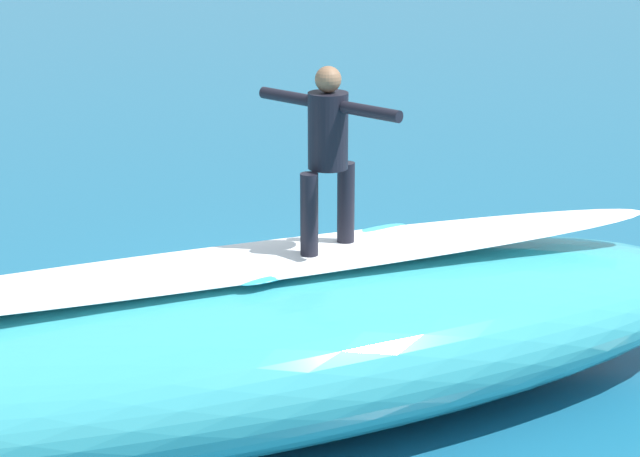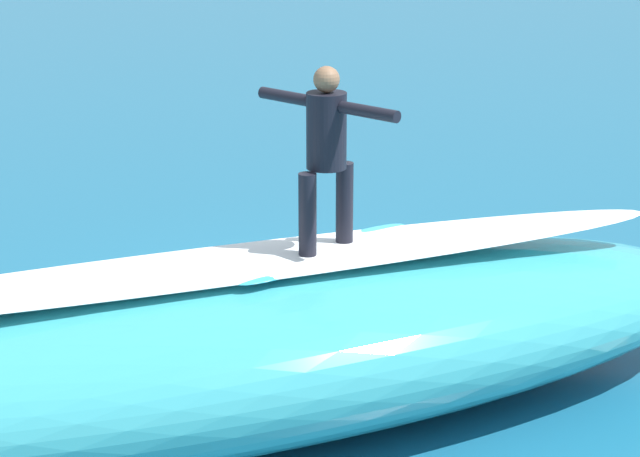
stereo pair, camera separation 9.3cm
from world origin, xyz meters
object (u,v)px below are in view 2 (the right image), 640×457
surfer_riding (326,144)px  surfboard_paddling (315,280)px  surfer_paddling (326,267)px  surfboard_riding (326,252)px

surfer_riding → surfboard_paddling: bearing=-136.2°
surfboard_paddling → surfer_paddling: surfer_paddling is taller
surfboard_riding → surfer_riding: surfer_riding is taller
surfboard_riding → surfer_riding: bearing=46.1°
surfer_paddling → surfer_riding: bearing=84.1°
surfboard_riding → surfer_riding: size_ratio=1.36×
surfboard_paddling → surfer_paddling: 0.21m
surfer_riding → surfboard_paddling: 4.06m
surfboard_riding → surfer_riding: (0.00, 0.00, 0.97)m
surfboard_paddling → surfer_paddling: size_ratio=1.33×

